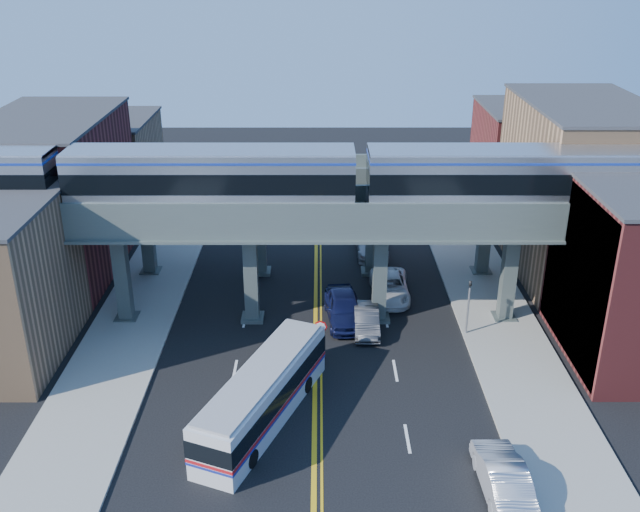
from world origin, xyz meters
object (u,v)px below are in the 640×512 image
object	(u,v)px
car_lane_d	(371,243)
car_parked_curb	(502,476)
car_lane_a	(344,308)
car_lane_b	(366,320)
stop_sign	(320,334)
traffic_signal	(469,301)
transit_bus	(263,395)
transit_train	(212,177)
car_lane_c	(390,287)

from	to	relation	value
car_lane_d	car_parked_curb	size ratio (longest dim) A/B	1.15
car_lane_a	car_parked_curb	bearing A→B (deg)	-73.20
car_lane_a	car_lane_b	bearing A→B (deg)	-47.95
stop_sign	car_lane_d	xyz separation A→B (m)	(3.96, 15.69, -0.92)
traffic_signal	transit_bus	world-z (taller)	traffic_signal
stop_sign	car_parked_curb	xyz separation A→B (m)	(7.87, -10.57, -0.93)
transit_train	car_lane_a	xyz separation A→B (m)	(7.86, -0.19, -8.52)
car_lane_d	stop_sign	bearing A→B (deg)	-104.89
car_lane_d	car_lane_b	bearing A→B (deg)	-95.99
car_parked_curb	car_lane_a	bearing A→B (deg)	-69.20
car_lane_a	car_parked_curb	world-z (taller)	car_lane_a
traffic_signal	car_lane_b	xyz separation A→B (m)	(-6.06, 0.58, -1.59)
car_lane_b	car_parked_curb	xyz separation A→B (m)	(5.02, -14.16, 0.11)
car_parked_curb	car_lane_d	bearing A→B (deg)	-83.23
car_lane_b	car_parked_curb	bearing A→B (deg)	-69.88
transit_train	car_lane_d	size ratio (longest dim) A/B	8.98
car_lane_b	car_lane_d	bearing A→B (deg)	85.32
car_lane_a	traffic_signal	bearing A→B (deg)	-19.39
stop_sign	car_parked_curb	distance (m)	13.21
traffic_signal	car_lane_c	world-z (taller)	traffic_signal
transit_train	transit_bus	bearing A→B (deg)	-71.41
car_lane_c	traffic_signal	bearing A→B (deg)	-48.65
transit_train	transit_bus	size ratio (longest dim) A/B	4.77
transit_bus	car_lane_b	distance (m)	10.67
traffic_signal	car_parked_curb	distance (m)	13.69
transit_train	car_parked_curb	size ratio (longest dim) A/B	10.29
car_lane_d	car_parked_curb	bearing A→B (deg)	-82.27
car_lane_a	car_parked_curb	distance (m)	16.65
transit_bus	car_lane_d	world-z (taller)	transit_bus
transit_train	transit_bus	xyz separation A→B (m)	(3.50, -10.41, -8.03)
transit_bus	car_lane_a	distance (m)	11.12
transit_bus	car_lane_b	world-z (taller)	transit_bus
car_lane_c	car_lane_d	size ratio (longest dim) A/B	0.95
car_lane_b	car_parked_curb	world-z (taller)	car_parked_curb
traffic_signal	transit_train	bearing A→B (deg)	172.53
car_lane_d	car_parked_curb	world-z (taller)	car_lane_d
transit_bus	car_lane_d	bearing A→B (deg)	4.27
car_lane_c	car_lane_a	bearing A→B (deg)	-132.05
stop_sign	traffic_signal	distance (m)	9.41
stop_sign	traffic_signal	bearing A→B (deg)	18.63
car_lane_a	car_lane_c	bearing A→B (deg)	40.47
transit_train	car_lane_c	distance (m)	14.38
transit_train	car_lane_c	xyz separation A→B (m)	(11.03, 3.11, -8.69)
stop_sign	car_lane_a	world-z (taller)	stop_sign
traffic_signal	car_lane_b	size ratio (longest dim) A/B	0.95
stop_sign	car_lane_c	size ratio (longest dim) A/B	0.48
traffic_signal	car_lane_d	world-z (taller)	traffic_signal
car_lane_d	transit_train	bearing A→B (deg)	-134.71
stop_sign	car_lane_c	xyz separation A→B (m)	(4.68, 8.11, -1.00)
car_lane_b	transit_bus	bearing A→B (deg)	-121.76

